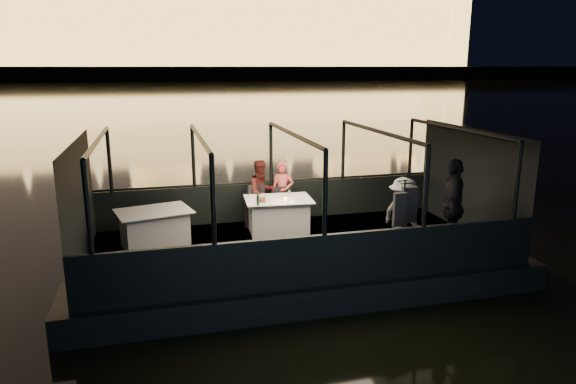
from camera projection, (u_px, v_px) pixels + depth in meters
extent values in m
plane|color=black|center=(169.00, 91.00, 85.85)|extent=(500.00, 500.00, 0.00)
cube|color=black|center=(293.00, 269.00, 10.63)|extent=(8.60, 4.40, 1.00)
cube|color=black|center=(293.00, 247.00, 10.51)|extent=(8.00, 4.00, 0.04)
cube|color=black|center=(271.00, 201.00, 12.28)|extent=(8.00, 0.08, 0.90)
cube|color=black|center=(324.00, 260.00, 8.52)|extent=(8.00, 0.08, 0.90)
cube|color=#423D33|center=(159.00, 74.00, 207.85)|extent=(400.00, 140.00, 6.00)
cube|color=silver|center=(278.00, 215.00, 11.32)|extent=(1.53, 1.16, 0.77)
cube|color=white|center=(155.00, 228.00, 10.41)|extent=(1.64, 1.35, 0.76)
cube|color=black|center=(258.00, 208.00, 11.64)|extent=(0.59, 0.59, 0.96)
cube|color=black|center=(285.00, 206.00, 11.79)|extent=(0.41, 0.41, 0.87)
imported|color=#CD4F4A|center=(282.00, 191.00, 11.97)|extent=(0.61, 0.51, 1.45)
imported|color=#441713|center=(262.00, 192.00, 11.85)|extent=(0.85, 0.73, 1.50)
imported|color=silver|center=(403.00, 212.00, 9.92)|extent=(0.79, 1.10, 1.53)
imported|color=black|center=(452.00, 212.00, 9.92)|extent=(1.00, 1.19, 1.90)
cylinder|color=#15391E|center=(258.00, 198.00, 10.67)|extent=(0.07, 0.07, 0.27)
cylinder|color=brown|center=(261.00, 200.00, 10.97)|extent=(0.26, 0.26, 0.08)
cylinder|color=orange|center=(285.00, 200.00, 10.99)|extent=(0.06, 0.06, 0.08)
cylinder|color=silver|center=(299.00, 201.00, 11.01)|extent=(0.33, 0.33, 0.02)
cylinder|color=silver|center=(267.00, 200.00, 11.11)|extent=(0.27, 0.27, 0.01)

